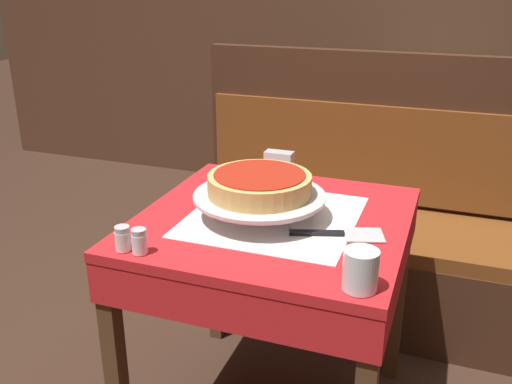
% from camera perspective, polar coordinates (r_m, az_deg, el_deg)
% --- Properties ---
extents(dining_table_front, '(0.79, 0.79, 0.75)m').
position_cam_1_polar(dining_table_front, '(1.75, 1.72, -5.41)').
color(dining_table_front, red).
rests_on(dining_table_front, ground_plane).
extents(dining_table_rear, '(0.71, 0.71, 0.75)m').
position_cam_1_polar(dining_table_rear, '(3.27, 16.76, 6.36)').
color(dining_table_rear, '#1E6B33').
rests_on(dining_table_rear, ground_plane).
extents(booth_bench, '(1.48, 0.53, 1.12)m').
position_cam_1_polar(booth_bench, '(2.58, 9.65, -4.83)').
color(booth_bench, '#3D2316').
rests_on(booth_bench, ground_plane).
extents(back_wall_panel, '(6.00, 0.04, 2.40)m').
position_cam_1_polar(back_wall_panel, '(3.77, 13.18, 17.14)').
color(back_wall_panel, '#4C2D1E').
rests_on(back_wall_panel, ground_plane).
extents(pizza_pan_stand, '(0.39, 0.39, 0.07)m').
position_cam_1_polar(pizza_pan_stand, '(1.68, 0.35, -0.52)').
color(pizza_pan_stand, '#ADADB2').
rests_on(pizza_pan_stand, dining_table_front).
extents(deep_dish_pizza, '(0.31, 0.31, 0.06)m').
position_cam_1_polar(deep_dish_pizza, '(1.67, 0.35, 0.81)').
color(deep_dish_pizza, tan).
rests_on(deep_dish_pizza, pizza_pan_stand).
extents(pizza_server, '(0.26, 0.13, 0.01)m').
position_cam_1_polar(pizza_server, '(1.61, 8.52, -4.18)').
color(pizza_server, '#BCBCC1').
rests_on(pizza_server, dining_table_front).
extents(water_glass_near, '(0.08, 0.08, 0.10)m').
position_cam_1_polar(water_glass_near, '(1.34, 10.42, -7.67)').
color(water_glass_near, silver).
rests_on(water_glass_near, dining_table_front).
extents(salt_shaker, '(0.04, 0.04, 0.07)m').
position_cam_1_polar(salt_shaker, '(1.54, -13.18, -4.55)').
color(salt_shaker, silver).
rests_on(salt_shaker, dining_table_front).
extents(pepper_shaker, '(0.04, 0.04, 0.07)m').
position_cam_1_polar(pepper_shaker, '(1.51, -11.58, -4.85)').
color(pepper_shaker, silver).
rests_on(pepper_shaker, dining_table_front).
extents(napkin_holder, '(0.10, 0.05, 0.09)m').
position_cam_1_polar(napkin_holder, '(2.03, 2.31, 2.83)').
color(napkin_holder, '#B2B2B7').
rests_on(napkin_holder, dining_table_front).
extents(condiment_caddy, '(0.13, 0.13, 0.14)m').
position_cam_1_polar(condiment_caddy, '(3.22, 16.77, 8.72)').
color(condiment_caddy, black).
rests_on(condiment_caddy, dining_table_rear).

